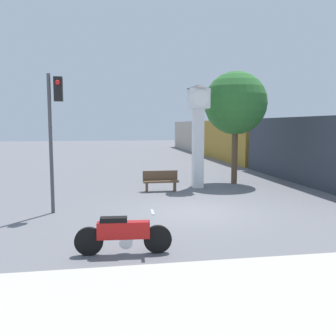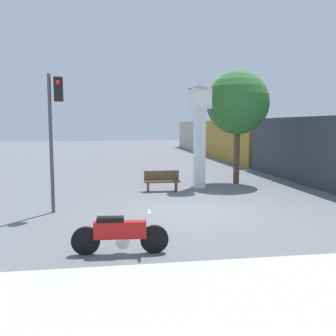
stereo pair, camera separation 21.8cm
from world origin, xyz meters
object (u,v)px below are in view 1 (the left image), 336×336
(clock_tower, at_px, (198,120))
(bench, at_px, (161,180))
(freight_train, at_px, (233,140))
(traffic_light, at_px, (54,119))
(street_tree, at_px, (236,103))
(motorcycle, at_px, (123,234))

(clock_tower, relative_size, bench, 3.04)
(clock_tower, relative_size, freight_train, 0.12)
(bench, bearing_deg, traffic_light, -139.11)
(street_tree, bearing_deg, clock_tower, -155.59)
(motorcycle, bearing_deg, street_tree, 61.53)
(traffic_light, bearing_deg, street_tree, 32.43)
(freight_train, bearing_deg, street_tree, -109.39)
(motorcycle, relative_size, clock_tower, 0.46)
(traffic_light, bearing_deg, clock_tower, 35.05)
(motorcycle, distance_m, street_tree, 12.10)
(traffic_light, bearing_deg, freight_train, 54.81)
(motorcycle, height_order, street_tree, street_tree)
(traffic_light, xyz_separation_m, street_tree, (8.21, 5.21, 0.88))
(freight_train, relative_size, bench, 24.75)
(clock_tower, xyz_separation_m, street_tree, (2.19, 0.99, 0.87))
(motorcycle, xyz_separation_m, clock_tower, (4.00, 8.76, 2.73))
(freight_train, distance_m, traffic_light, 22.12)
(clock_tower, xyz_separation_m, bench, (-1.89, -0.65, -2.71))
(street_tree, relative_size, bench, 3.54)
(freight_train, relative_size, street_tree, 6.99)
(bench, bearing_deg, clock_tower, 18.92)
(clock_tower, relative_size, street_tree, 0.86)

